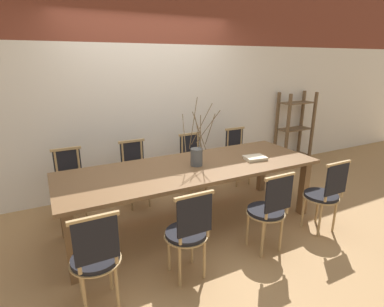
{
  "coord_description": "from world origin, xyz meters",
  "views": [
    {
      "loc": [
        -1.46,
        -2.85,
        1.89
      ],
      "look_at": [
        0.0,
        0.0,
        0.89
      ],
      "focal_mm": 28.0,
      "sensor_mm": 36.0,
      "label": 1
    }
  ],
  "objects_px": {
    "chair_far_center": "(193,161)",
    "shelving_rack": "(294,129)",
    "chair_near_center": "(269,208)",
    "vase_centerpiece": "(197,155)",
    "dining_table": "(192,172)",
    "book_stack": "(255,158)"
  },
  "relations": [
    {
      "from": "dining_table",
      "to": "chair_near_center",
      "type": "xyz_separation_m",
      "value": [
        0.44,
        -0.82,
        -0.18
      ]
    },
    {
      "from": "chair_near_center",
      "to": "vase_centerpiece",
      "type": "xyz_separation_m",
      "value": [
        -0.38,
        0.82,
        0.38
      ]
    },
    {
      "from": "chair_far_center",
      "to": "book_stack",
      "type": "relative_size",
      "value": 3.18
    },
    {
      "from": "dining_table",
      "to": "chair_far_center",
      "type": "relative_size",
      "value": 3.38
    },
    {
      "from": "dining_table",
      "to": "vase_centerpiece",
      "type": "relative_size",
      "value": 3.87
    },
    {
      "from": "book_stack",
      "to": "shelving_rack",
      "type": "relative_size",
      "value": 0.2
    },
    {
      "from": "book_stack",
      "to": "shelving_rack",
      "type": "xyz_separation_m",
      "value": [
        1.91,
        1.25,
        -0.09
      ]
    },
    {
      "from": "dining_table",
      "to": "chair_near_center",
      "type": "relative_size",
      "value": 3.38
    },
    {
      "from": "book_stack",
      "to": "shelving_rack",
      "type": "height_order",
      "value": "shelving_rack"
    },
    {
      "from": "chair_near_center",
      "to": "vase_centerpiece",
      "type": "height_order",
      "value": "vase_centerpiece"
    },
    {
      "from": "book_stack",
      "to": "shelving_rack",
      "type": "bearing_deg",
      "value": 33.26
    },
    {
      "from": "chair_far_center",
      "to": "shelving_rack",
      "type": "relative_size",
      "value": 0.65
    },
    {
      "from": "chair_near_center",
      "to": "shelving_rack",
      "type": "distance_m",
      "value": 2.97
    },
    {
      "from": "chair_far_center",
      "to": "vase_centerpiece",
      "type": "height_order",
      "value": "vase_centerpiece"
    },
    {
      "from": "vase_centerpiece",
      "to": "chair_near_center",
      "type": "bearing_deg",
      "value": -65.13
    },
    {
      "from": "chair_far_center",
      "to": "vase_centerpiece",
      "type": "relative_size",
      "value": 1.14
    },
    {
      "from": "chair_near_center",
      "to": "vase_centerpiece",
      "type": "relative_size",
      "value": 1.14
    },
    {
      "from": "chair_far_center",
      "to": "shelving_rack",
      "type": "distance_m",
      "value": 2.28
    },
    {
      "from": "dining_table",
      "to": "chair_far_center",
      "type": "bearing_deg",
      "value": 61.72
    },
    {
      "from": "shelving_rack",
      "to": "chair_near_center",
      "type": "bearing_deg",
      "value": -139.45
    },
    {
      "from": "dining_table",
      "to": "book_stack",
      "type": "bearing_deg",
      "value": -10.48
    },
    {
      "from": "chair_near_center",
      "to": "chair_far_center",
      "type": "distance_m",
      "value": 1.64
    }
  ]
}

